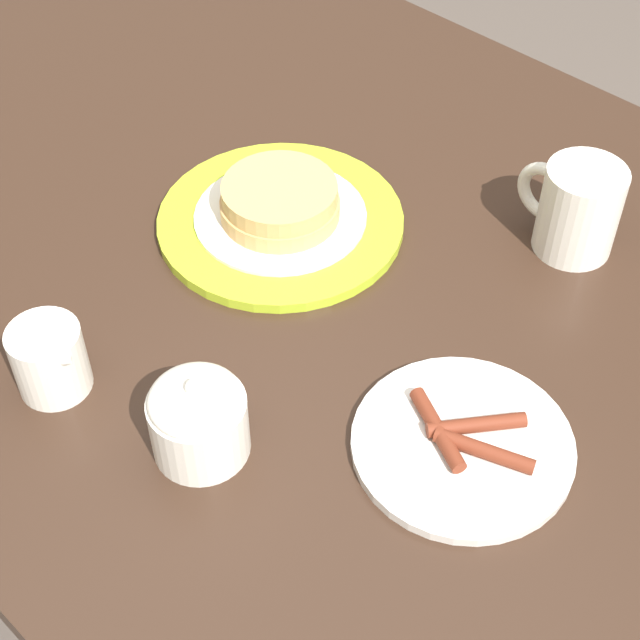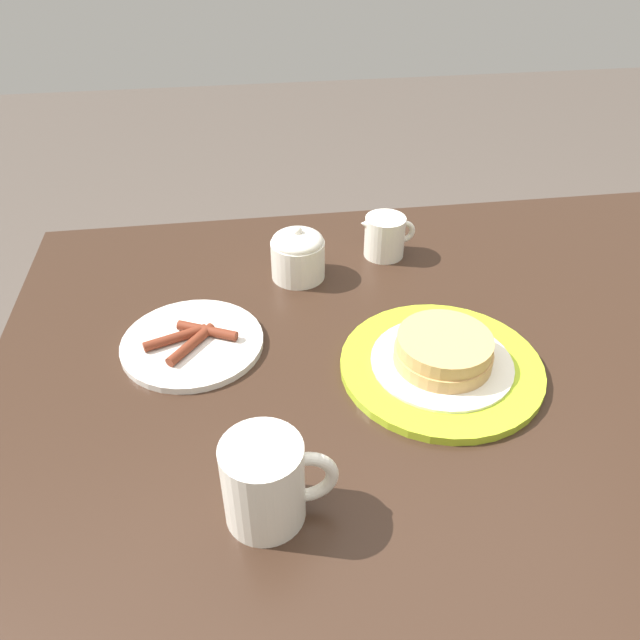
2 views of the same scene
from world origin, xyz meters
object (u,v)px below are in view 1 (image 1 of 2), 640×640
object	(u,v)px
pancake_plate	(280,213)
sugar_bowl	(198,418)
coffee_mug	(577,208)
creamer_pitcher	(49,358)
side_plate_bacon	(463,444)

from	to	relation	value
pancake_plate	sugar_bowl	size ratio (longest dim) A/B	2.96
coffee_mug	creamer_pitcher	world-z (taller)	coffee_mug
pancake_plate	coffee_mug	size ratio (longest dim) A/B	2.27
pancake_plate	side_plate_bacon	size ratio (longest dim) A/B	1.36
pancake_plate	sugar_bowl	world-z (taller)	sugar_bowl
pancake_plate	coffee_mug	bearing A→B (deg)	-141.83
coffee_mug	sugar_bowl	bearing A→B (deg)	79.47
side_plate_bacon	creamer_pitcher	world-z (taller)	creamer_pitcher
sugar_bowl	creamer_pitcher	bearing A→B (deg)	16.93
creamer_pitcher	side_plate_bacon	bearing A→B (deg)	-147.38
coffee_mug	sugar_bowl	size ratio (longest dim) A/B	1.30
coffee_mug	side_plate_bacon	bearing A→B (deg)	106.12
side_plate_bacon	coffee_mug	size ratio (longest dim) A/B	1.67
creamer_pitcher	sugar_bowl	world-z (taller)	sugar_bowl
coffee_mug	pancake_plate	bearing A→B (deg)	38.17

